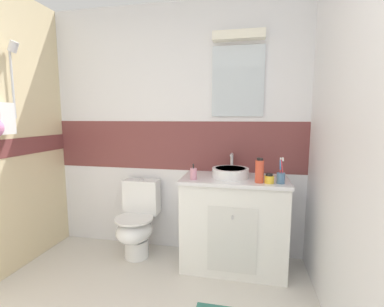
# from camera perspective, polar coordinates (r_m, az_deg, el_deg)

# --- Properties ---
(wall_back_tiled) EXTENTS (3.20, 0.20, 2.50)m
(wall_back_tiled) POSITION_cam_1_polar(r_m,az_deg,el_deg) (2.81, -3.28, 4.97)
(wall_back_tiled) COLOR white
(wall_back_tiled) RESTS_ON ground_plane
(wall_right_plain) EXTENTS (0.10, 3.48, 2.50)m
(wall_right_plain) POSITION_cam_1_polar(r_m,az_deg,el_deg) (1.59, 34.45, 1.24)
(wall_right_plain) COLOR white
(wall_right_plain) RESTS_ON ground_plane
(vanity_cabinet) EXTENTS (0.94, 0.53, 0.85)m
(vanity_cabinet) POSITION_cam_1_polar(r_m,az_deg,el_deg) (2.60, 8.81, -14.21)
(vanity_cabinet) COLOR white
(vanity_cabinet) RESTS_ON ground_plane
(sink_basin) EXTENTS (0.33, 0.38, 0.20)m
(sink_basin) POSITION_cam_1_polar(r_m,az_deg,el_deg) (2.48, 8.13, -3.89)
(sink_basin) COLOR white
(sink_basin) RESTS_ON vanity_cabinet
(toilet) EXTENTS (0.37, 0.50, 0.77)m
(toilet) POSITION_cam_1_polar(r_m,az_deg,el_deg) (2.83, -11.51, -13.88)
(toilet) COLOR white
(toilet) RESTS_ON ground_plane
(toothbrush_cup) EXTENTS (0.07, 0.07, 0.22)m
(toothbrush_cup) POSITION_cam_1_polar(r_m,az_deg,el_deg) (2.34, 18.29, -4.64)
(toothbrush_cup) COLOR #4C7299
(toothbrush_cup) RESTS_ON vanity_cabinet
(soap_dispenser) EXTENTS (0.06, 0.06, 0.14)m
(soap_dispenser) POSITION_cam_1_polar(r_m,az_deg,el_deg) (2.36, 0.31, -4.30)
(soap_dispenser) COLOR pink
(soap_dispenser) RESTS_ON vanity_cabinet
(mouthwash_bottle) EXTENTS (0.07, 0.07, 0.21)m
(mouthwash_bottle) POSITION_cam_1_polar(r_m,az_deg,el_deg) (2.31, 14.09, -3.58)
(mouthwash_bottle) COLOR #D84C33
(mouthwash_bottle) RESTS_ON vanity_cabinet
(hair_gel_jar) EXTENTS (0.08, 0.08, 0.08)m
(hair_gel_jar) POSITION_cam_1_polar(r_m,az_deg,el_deg) (2.32, 16.03, -5.16)
(hair_gel_jar) COLOR yellow
(hair_gel_jar) RESTS_ON vanity_cabinet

